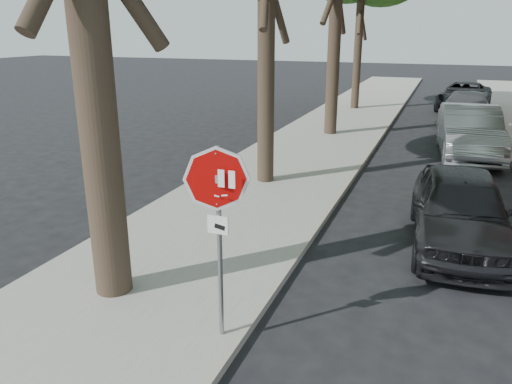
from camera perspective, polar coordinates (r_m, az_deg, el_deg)
ground at (r=6.90m, az=1.66°, el=-17.82°), size 120.00×120.00×0.00m
sidewalk_left at (r=18.25m, az=6.74°, el=5.39°), size 4.00×55.00×0.12m
curb_left at (r=17.88m, az=13.13°, el=4.79°), size 0.12×55.00×0.13m
curb_right at (r=17.87m, az=27.22°, el=3.22°), size 0.12×55.00×0.13m
stop_sign at (r=6.19m, az=-4.37°, el=-1.76°), size 0.76×0.34×2.61m
car_a at (r=10.39m, az=22.31°, el=-1.83°), size 2.11×4.49×1.49m
car_b at (r=17.94m, az=23.19°, el=6.34°), size 2.17×5.15×1.65m
car_c at (r=23.25m, az=22.87°, el=8.56°), size 2.22×5.17×1.49m
car_d at (r=28.61m, az=22.68°, el=10.07°), size 3.01×5.35×1.41m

